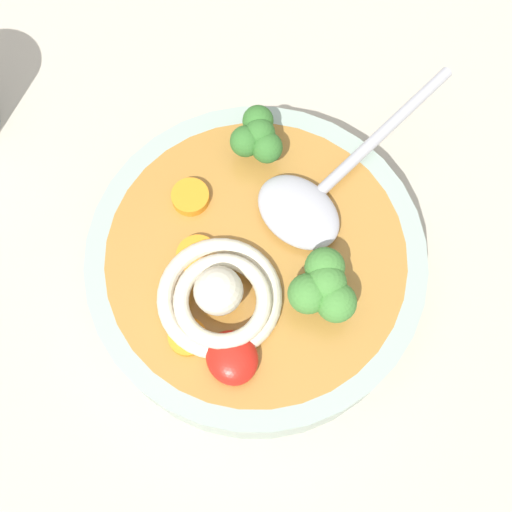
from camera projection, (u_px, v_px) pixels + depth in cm
name	position (u px, v px, depth cm)	size (l,w,h in cm)	color
table_slab	(236.00, 347.00, 49.36)	(101.94, 101.94, 3.76)	#BCB29E
soup_bowl	(256.00, 268.00, 46.63)	(22.23, 22.23, 5.00)	#9EB2A3
noodle_pile	(221.00, 296.00, 42.34)	(8.64, 8.47, 3.47)	beige
soup_spoon	(313.00, 198.00, 44.83)	(8.37, 17.43, 1.60)	#B7B7BC
chili_sauce_dollop	(232.00, 358.00, 41.39)	(3.45, 3.11, 1.55)	red
broccoli_floret_front	(324.00, 286.00, 41.18)	(4.84, 4.16, 3.83)	#7A9E60
broccoli_floret_far	(258.00, 136.00, 44.97)	(4.05, 3.48, 3.20)	#7A9E60
carrot_slice_extra_b	(195.00, 257.00, 43.99)	(2.70, 2.70, 0.64)	orange
carrot_slice_left	(190.00, 197.00, 45.31)	(2.50, 2.50, 0.76)	orange
carrot_slice_rear	(188.00, 337.00, 42.37)	(2.40, 2.40, 0.47)	orange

